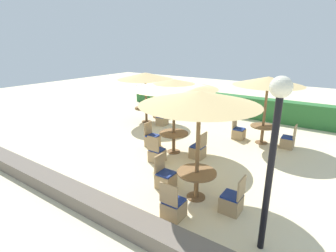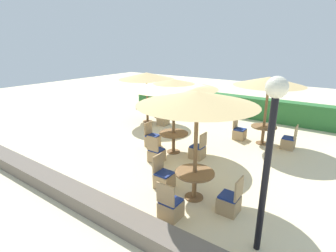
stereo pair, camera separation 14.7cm
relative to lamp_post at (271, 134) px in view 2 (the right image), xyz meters
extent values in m
plane|color=beige|center=(-4.31, 2.50, -2.35)|extent=(40.00, 40.00, 0.00)
cube|color=#2D6B33|center=(-4.31, 9.16, -1.80)|extent=(13.00, 0.70, 1.10)
cube|color=#6B6056|center=(-4.31, -1.06, -2.16)|extent=(10.00, 0.56, 0.37)
cylinder|color=black|center=(0.00, 0.00, -0.85)|extent=(0.12, 0.12, 3.00)
sphere|color=silver|center=(0.00, 0.00, 0.79)|extent=(0.36, 0.36, 0.36)
cylinder|color=brown|center=(-7.22, 5.41, -1.16)|extent=(0.10, 0.10, 2.38)
cone|color=tan|center=(-7.22, 5.41, -0.05)|extent=(2.68, 2.68, 0.32)
cylinder|color=brown|center=(-7.22, 5.41, -2.34)|extent=(0.48, 0.48, 0.03)
cylinder|color=brown|center=(-7.22, 5.41, -2.01)|extent=(0.12, 0.12, 0.69)
cylinder|color=brown|center=(-7.22, 5.41, -1.64)|extent=(1.15, 1.15, 0.04)
cube|color=tan|center=(-6.25, 5.41, -2.15)|extent=(0.46, 0.46, 0.40)
cube|color=navy|center=(-6.25, 5.41, -1.93)|extent=(0.42, 0.42, 0.05)
cube|color=tan|center=(-6.04, 5.41, -1.66)|extent=(0.04, 0.46, 0.48)
cube|color=tan|center=(-7.20, 6.44, -2.15)|extent=(0.46, 0.46, 0.40)
cube|color=navy|center=(-7.20, 6.44, -1.93)|extent=(0.42, 0.42, 0.05)
cube|color=tan|center=(-7.20, 6.65, -1.66)|extent=(0.46, 0.04, 0.48)
cylinder|color=brown|center=(-1.87, 0.81, -1.00)|extent=(0.10, 0.10, 2.70)
cone|color=tan|center=(-1.87, 0.81, 0.26)|extent=(2.83, 2.83, 0.32)
cylinder|color=brown|center=(-1.87, 0.81, -2.34)|extent=(0.48, 0.48, 0.03)
cylinder|color=brown|center=(-1.87, 0.81, -2.01)|extent=(0.12, 0.12, 0.69)
cylinder|color=brown|center=(-1.87, 0.81, -1.64)|extent=(1.00, 1.00, 0.04)
cube|color=tan|center=(-1.91, -0.18, -2.15)|extent=(0.46, 0.46, 0.40)
cube|color=navy|center=(-1.91, -0.18, -1.93)|extent=(0.42, 0.42, 0.05)
cube|color=tan|center=(-1.91, -0.39, -1.66)|extent=(0.46, 0.04, 0.48)
cube|color=tan|center=(-0.91, 0.76, -2.15)|extent=(0.46, 0.46, 0.40)
cube|color=navy|center=(-0.91, 0.76, -1.93)|extent=(0.42, 0.42, 0.05)
cube|color=tan|center=(-0.70, 0.76, -1.66)|extent=(0.04, 0.46, 0.48)
cube|color=tan|center=(-2.80, 0.78, -2.15)|extent=(0.46, 0.46, 0.40)
cube|color=navy|center=(-2.80, 0.78, -1.93)|extent=(0.42, 0.42, 0.05)
cube|color=tan|center=(-3.01, 0.78, -1.66)|extent=(0.04, 0.46, 0.48)
cylinder|color=brown|center=(-1.58, 5.71, -1.08)|extent=(0.10, 0.10, 2.55)
cone|color=tan|center=(-1.58, 5.71, 0.12)|extent=(2.60, 2.60, 0.32)
cylinder|color=brown|center=(-1.58, 5.71, -2.34)|extent=(0.48, 0.48, 0.03)
cylinder|color=brown|center=(-1.58, 5.71, -2.01)|extent=(0.12, 0.12, 0.68)
cylinder|color=brown|center=(-1.58, 5.71, -1.65)|extent=(0.96, 0.96, 0.04)
cube|color=tan|center=(-2.51, 5.66, -2.15)|extent=(0.46, 0.46, 0.40)
cube|color=navy|center=(-2.51, 5.66, -1.93)|extent=(0.42, 0.42, 0.05)
cube|color=tan|center=(-2.72, 5.66, -1.66)|extent=(0.04, 0.46, 0.48)
cube|color=tan|center=(-0.64, 5.73, -2.15)|extent=(0.46, 0.46, 0.40)
cube|color=navy|center=(-0.64, 5.73, -1.93)|extent=(0.42, 0.42, 0.05)
cube|color=tan|center=(-0.43, 5.73, -1.66)|extent=(0.04, 0.46, 0.48)
cylinder|color=brown|center=(-3.97, 2.96, -1.07)|extent=(0.10, 0.10, 2.57)
cone|color=tan|center=(-3.97, 2.96, 0.14)|extent=(3.00, 3.00, 0.32)
cylinder|color=brown|center=(-3.97, 2.96, -2.34)|extent=(0.48, 0.48, 0.03)
cylinder|color=brown|center=(-3.97, 2.96, -2.00)|extent=(0.12, 0.12, 0.71)
cylinder|color=brown|center=(-3.97, 2.96, -1.63)|extent=(1.04, 1.04, 0.04)
cube|color=tan|center=(-3.02, 3.02, -2.15)|extent=(0.46, 0.46, 0.40)
cube|color=navy|center=(-3.02, 3.02, -1.93)|extent=(0.42, 0.42, 0.05)
cube|color=tan|center=(-2.81, 3.02, -1.66)|extent=(0.04, 0.46, 0.48)
cube|color=tan|center=(-4.95, 2.98, -2.15)|extent=(0.46, 0.46, 0.40)
cube|color=navy|center=(-4.95, 2.98, -1.93)|extent=(0.42, 0.42, 0.05)
cube|color=tan|center=(-5.16, 2.98, -1.66)|extent=(0.04, 0.46, 0.48)
cube|color=tan|center=(-3.99, 1.99, -2.15)|extent=(0.46, 0.46, 0.40)
cube|color=navy|center=(-3.99, 1.99, -1.93)|extent=(0.42, 0.42, 0.05)
cube|color=tan|center=(-3.99, 1.78, -1.66)|extent=(0.46, 0.04, 0.48)
camera|label=1|loc=(0.87, -4.46, 1.46)|focal=28.00mm
camera|label=2|loc=(0.99, -4.37, 1.46)|focal=28.00mm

